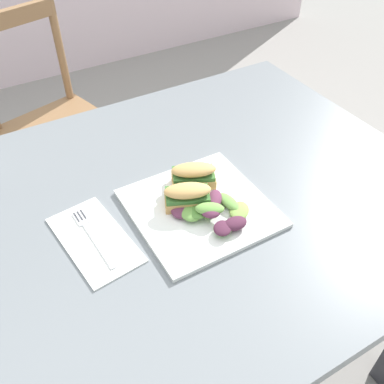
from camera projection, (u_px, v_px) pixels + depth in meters
The scene contains 9 objects.
ground_plane at pixel (184, 343), 1.52m from camera, with size 9.56×9.56×0.00m, color gray.
dining_table at pixel (159, 243), 1.04m from camera, with size 1.34×0.94×0.74m.
chair_wooden_far at pixel (54, 125), 1.73m from camera, with size 0.49×0.49×0.87m.
plate_lunch at pixel (201, 207), 0.96m from camera, with size 0.29×0.29×0.01m, color white.
sandwich_half_front at pixel (188, 196), 0.94m from camera, with size 0.11×0.09×0.06m.
sandwich_half_back at pixel (194, 175), 0.99m from camera, with size 0.11×0.09×0.06m.
salad_mixed_greens at pixel (211, 210), 0.92m from camera, with size 0.18×0.17×0.04m.
napkin_folded at pixel (95, 239), 0.89m from camera, with size 0.12×0.23×0.00m, color white.
fork_on_napkin at pixel (91, 233), 0.90m from camera, with size 0.03×0.19×0.00m.
Camera 1 is at (-0.36, -0.67, 1.42)m, focal length 40.25 mm.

